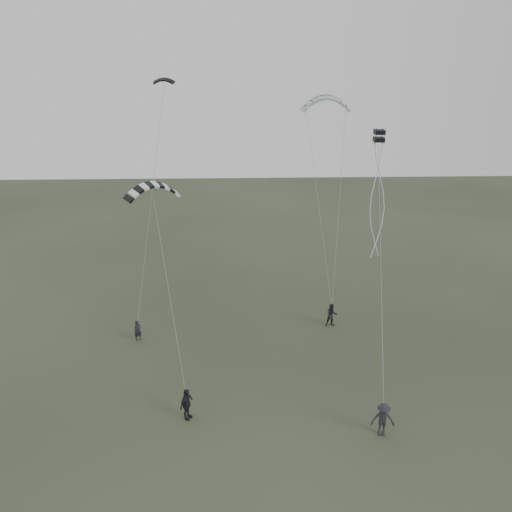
{
  "coord_description": "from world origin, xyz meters",
  "views": [
    {
      "loc": [
        -0.49,
        -25.41,
        17.9
      ],
      "look_at": [
        0.82,
        5.67,
        6.86
      ],
      "focal_mm": 35.0,
      "sensor_mm": 36.0,
      "label": 1
    }
  ],
  "objects_px": {
    "flyer_left": "(138,331)",
    "flyer_center": "(187,404)",
    "kite_pale_large": "(327,98)",
    "kite_dark_small": "(164,79)",
    "kite_box": "(379,136)",
    "flyer_far": "(383,420)",
    "kite_striped": "(152,185)",
    "flyer_right": "(332,315)"
  },
  "relations": [
    {
      "from": "flyer_left",
      "to": "flyer_far",
      "type": "relative_size",
      "value": 0.79
    },
    {
      "from": "kite_striped",
      "to": "kite_box",
      "type": "xyz_separation_m",
      "value": [
        13.78,
        -0.3,
        2.91
      ]
    },
    {
      "from": "flyer_far",
      "to": "kite_dark_small",
      "type": "xyz_separation_m",
      "value": [
        -12.49,
        15.43,
        16.92
      ]
    },
    {
      "from": "flyer_left",
      "to": "flyer_far",
      "type": "distance_m",
      "value": 18.39
    },
    {
      "from": "flyer_center",
      "to": "kite_pale_large",
      "type": "distance_m",
      "value": 24.36
    },
    {
      "from": "flyer_right",
      "to": "flyer_center",
      "type": "xyz_separation_m",
      "value": [
        -10.09,
        -10.72,
        0.03
      ]
    },
    {
      "from": "kite_dark_small",
      "to": "kite_striped",
      "type": "distance_m",
      "value": 8.88
    },
    {
      "from": "flyer_left",
      "to": "flyer_right",
      "type": "xyz_separation_m",
      "value": [
        14.42,
        1.64,
        0.14
      ]
    },
    {
      "from": "flyer_left",
      "to": "kite_striped",
      "type": "bearing_deg",
      "value": -73.94
    },
    {
      "from": "flyer_center",
      "to": "flyer_far",
      "type": "relative_size",
      "value": 0.97
    },
    {
      "from": "flyer_far",
      "to": "kite_pale_large",
      "type": "height_order",
      "value": "kite_pale_large"
    },
    {
      "from": "flyer_left",
      "to": "kite_box",
      "type": "relative_size",
      "value": 2.18
    },
    {
      "from": "kite_dark_small",
      "to": "kite_box",
      "type": "distance_m",
      "value": 15.47
    },
    {
      "from": "flyer_left",
      "to": "flyer_right",
      "type": "height_order",
      "value": "flyer_right"
    },
    {
      "from": "flyer_right",
      "to": "flyer_far",
      "type": "distance_m",
      "value": 12.54
    },
    {
      "from": "flyer_left",
      "to": "kite_pale_large",
      "type": "xyz_separation_m",
      "value": [
        14.19,
        6.77,
        15.82
      ]
    },
    {
      "from": "flyer_far",
      "to": "kite_pale_large",
      "type": "xyz_separation_m",
      "value": [
        -0.62,
        17.67,
        15.62
      ]
    },
    {
      "from": "kite_box",
      "to": "flyer_center",
      "type": "bearing_deg",
      "value": -148.59
    },
    {
      "from": "flyer_center",
      "to": "kite_striped",
      "type": "height_order",
      "value": "kite_striped"
    },
    {
      "from": "flyer_far",
      "to": "kite_box",
      "type": "bearing_deg",
      "value": 89.71
    },
    {
      "from": "kite_striped",
      "to": "kite_box",
      "type": "relative_size",
      "value": 4.89
    },
    {
      "from": "flyer_left",
      "to": "flyer_center",
      "type": "relative_size",
      "value": 0.82
    },
    {
      "from": "kite_dark_small",
      "to": "kite_pale_large",
      "type": "relative_size",
      "value": 0.39
    },
    {
      "from": "flyer_left",
      "to": "kite_dark_small",
      "type": "height_order",
      "value": "kite_dark_small"
    },
    {
      "from": "flyer_right",
      "to": "flyer_left",
      "type": "bearing_deg",
      "value": -177.36
    },
    {
      "from": "kite_striped",
      "to": "flyer_far",
      "type": "bearing_deg",
      "value": -65.51
    },
    {
      "from": "flyer_far",
      "to": "kite_pale_large",
      "type": "distance_m",
      "value": 23.6
    },
    {
      "from": "flyer_right",
      "to": "flyer_far",
      "type": "xyz_separation_m",
      "value": [
        0.39,
        -12.54,
        0.06
      ]
    },
    {
      "from": "kite_pale_large",
      "to": "kite_box",
      "type": "height_order",
      "value": "kite_pale_large"
    },
    {
      "from": "flyer_left",
      "to": "kite_striped",
      "type": "distance_m",
      "value": 11.39
    },
    {
      "from": "flyer_center",
      "to": "flyer_far",
      "type": "distance_m",
      "value": 10.64
    },
    {
      "from": "flyer_center",
      "to": "kite_pale_large",
      "type": "relative_size",
      "value": 0.5
    },
    {
      "from": "flyer_center",
      "to": "kite_dark_small",
      "type": "xyz_separation_m",
      "value": [
        -2.01,
        13.61,
        16.95
      ]
    },
    {
      "from": "flyer_right",
      "to": "kite_dark_small",
      "type": "relative_size",
      "value": 1.23
    },
    {
      "from": "kite_dark_small",
      "to": "flyer_left",
      "type": "bearing_deg",
      "value": -111.29
    },
    {
      "from": "flyer_left",
      "to": "flyer_center",
      "type": "distance_m",
      "value": 10.06
    },
    {
      "from": "flyer_far",
      "to": "kite_dark_small",
      "type": "distance_m",
      "value": 26.09
    },
    {
      "from": "kite_striped",
      "to": "kite_box",
      "type": "distance_m",
      "value": 14.09
    },
    {
      "from": "flyer_right",
      "to": "kite_striped",
      "type": "distance_m",
      "value": 16.84
    },
    {
      "from": "kite_dark_small",
      "to": "kite_pale_large",
      "type": "height_order",
      "value": "kite_dark_small"
    },
    {
      "from": "kite_box",
      "to": "kite_pale_large",
      "type": "bearing_deg",
      "value": 101.27
    },
    {
      "from": "kite_pale_large",
      "to": "kite_striped",
      "type": "relative_size",
      "value": 1.09
    }
  ]
}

